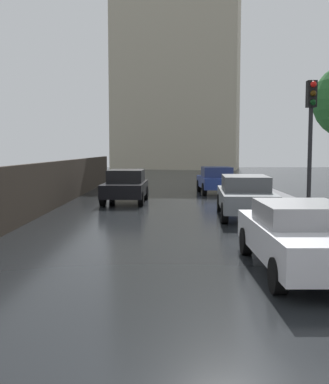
% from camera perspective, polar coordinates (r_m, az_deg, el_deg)
% --- Properties ---
extents(car_white_near_kerb, '(1.90, 4.44, 1.32)m').
position_cam_1_polar(car_white_near_kerb, '(9.47, 16.34, -5.09)').
color(car_white_near_kerb, silver).
rests_on(car_white_near_kerb, ground).
extents(car_grey_mid_road, '(2.02, 4.62, 1.44)m').
position_cam_1_polar(car_grey_mid_road, '(16.66, 9.77, -0.38)').
color(car_grey_mid_road, slate).
rests_on(car_grey_mid_road, ground).
extents(car_blue_behind_camera, '(1.93, 3.94, 1.43)m').
position_cam_1_polar(car_blue_behind_camera, '(25.40, 6.30, 1.47)').
color(car_blue_behind_camera, navy).
rests_on(car_blue_behind_camera, ground).
extents(car_black_far_lane, '(1.90, 4.08, 1.45)m').
position_cam_1_polar(car_black_far_lane, '(21.05, -4.73, 0.79)').
color(car_black_far_lane, black).
rests_on(car_black_far_lane, ground).
extents(traffic_light, '(0.26, 0.39, 4.15)m').
position_cam_1_polar(traffic_light, '(14.12, 17.34, 7.71)').
color(traffic_light, black).
rests_on(traffic_light, sidewalk_strip).
extents(distant_tower, '(16.19, 10.44, 28.04)m').
position_cam_1_polar(distant_tower, '(59.71, 1.52, 16.43)').
color(distant_tower, '#B2A88E').
rests_on(distant_tower, ground).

